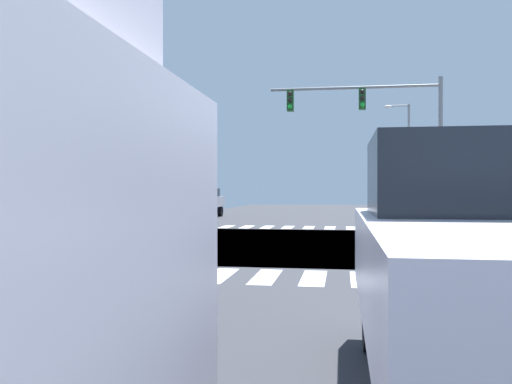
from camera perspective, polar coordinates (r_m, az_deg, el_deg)
name	(u,v)px	position (r m, az deg, el deg)	size (l,w,h in m)	color
ground	(231,242)	(18.96, -2.61, -5.34)	(90.00, 90.00, 0.05)	#323339
sidewalk_corner_nw	(62,218)	(34.86, -19.79, -2.61)	(12.00, 12.00, 0.14)	gray
crosswalk_near	(152,274)	(12.03, -10.97, -8.47)	(13.50, 2.00, 0.01)	silver
crosswalk_far	(257,227)	(26.16, 0.12, -3.71)	(13.50, 2.00, 0.01)	silver
traffic_signal_mast	(374,117)	(26.40, 12.33, 7.79)	(8.08, 0.55, 7.08)	gray
street_lamp	(405,149)	(38.10, 15.45, 4.43)	(1.78, 0.32, 7.61)	gray
sedan_farside_2	(204,200)	(35.04, -5.48, -0.87)	(1.80, 4.30, 1.88)	black
pickup_crossing_1	(485,256)	(4.87, 23.01, -6.21)	(2.00, 5.10, 2.35)	black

